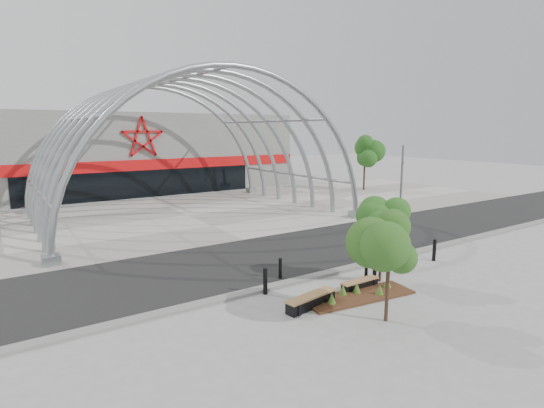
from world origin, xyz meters
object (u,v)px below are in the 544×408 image
at_px(bench_1, 360,285).
at_px(bollard_2, 375,271).
at_px(bench_0, 311,301).
at_px(street_tree_1, 382,224).
at_px(signal_pole, 401,181).
at_px(street_tree_0, 390,240).

height_order(bench_1, bollard_2, bollard_2).
bearing_deg(bench_0, street_tree_1, 6.71).
bearing_deg(bench_0, bench_1, 6.50).
distance_m(signal_pole, bench_0, 17.85).
xyz_separation_m(street_tree_1, bollard_2, (-0.33, -0.00, -2.00)).
distance_m(street_tree_0, bench_0, 3.75).
relative_size(signal_pole, bench_0, 2.27).
relative_size(bench_0, bollard_2, 2.25).
xyz_separation_m(street_tree_0, bollard_2, (2.38, 2.76, -2.33)).
distance_m(signal_pole, street_tree_0, 17.77).
height_order(street_tree_1, bench_1, street_tree_1).
bearing_deg(street_tree_0, signal_pole, 38.59).
relative_size(street_tree_0, bollard_2, 3.81).
relative_size(street_tree_0, bench_1, 2.17).
relative_size(street_tree_0, street_tree_1, 1.13).
relative_size(street_tree_1, bench_0, 1.50).
relative_size(street_tree_0, bench_0, 1.69).
xyz_separation_m(street_tree_0, street_tree_1, (2.71, 2.76, -0.33)).
distance_m(street_tree_1, bench_0, 4.75).
bearing_deg(bollard_2, bench_1, -170.71).
bearing_deg(street_tree_0, street_tree_1, 45.54).
distance_m(bench_0, bench_1, 2.80).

